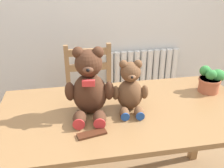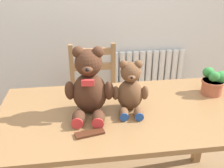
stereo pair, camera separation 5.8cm
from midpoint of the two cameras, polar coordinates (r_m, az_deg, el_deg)
radiator at (r=2.80m, az=8.68°, el=-0.41°), size 0.79×0.10×0.73m
dining_table at (r=1.54m, az=4.25°, el=-9.35°), size 1.49×0.76×0.77m
wooden_chair_behind at (r=2.27m, az=-3.26°, el=-3.31°), size 0.42×0.42×0.92m
teddy_bear_left at (r=1.37m, az=-4.03°, el=-0.52°), size 0.28×0.29×0.39m
teddy_bear_right at (r=1.43m, az=5.37°, el=-1.29°), size 0.21×0.22×0.30m
potted_plant at (r=1.77m, az=23.16°, el=0.40°), size 0.17×0.14×0.17m
chocolate_bar at (r=1.28m, az=-3.79°, el=-11.20°), size 0.16×0.08×0.01m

